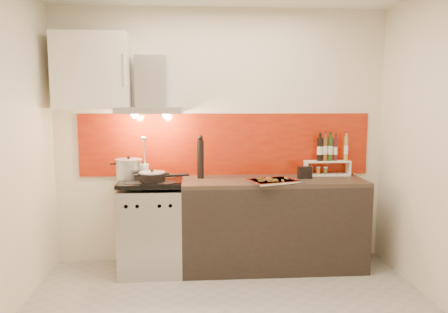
{
  "coord_description": "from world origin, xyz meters",
  "views": [
    {
      "loc": [
        -0.29,
        -3.1,
        1.67
      ],
      "look_at": [
        0.0,
        0.95,
        1.15
      ],
      "focal_mm": 35.0,
      "sensor_mm": 36.0,
      "label": 1
    }
  ],
  "objects": [
    {
      "name": "baking_tray",
      "position": [
        0.46,
        0.93,
        0.92
      ],
      "size": [
        0.52,
        0.46,
        0.03
      ],
      "color": "silver",
      "rests_on": "counter"
    },
    {
      "name": "pepper_mill",
      "position": [
        -0.22,
        1.21,
        1.11
      ],
      "size": [
        0.07,
        0.07,
        0.43
      ],
      "color": "black",
      "rests_on": "counter"
    },
    {
      "name": "counter",
      "position": [
        0.5,
        1.1,
        0.45
      ],
      "size": [
        1.8,
        0.6,
        0.9
      ],
      "color": "black",
      "rests_on": "ground"
    },
    {
      "name": "caddy_box",
      "position": [
        0.82,
        1.12,
        0.96
      ],
      "size": [
        0.15,
        0.08,
        0.12
      ],
      "primitive_type": "cube",
      "rotation": [
        0.0,
        0.0,
        0.14
      ],
      "color": "black",
      "rests_on": "counter"
    },
    {
      "name": "backsplash",
      "position": [
        0.05,
        1.39,
        1.22
      ],
      "size": [
        3.0,
        0.02,
        0.64
      ],
      "primitive_type": "cube",
      "color": "#941108",
      "rests_on": "back_wall"
    },
    {
      "name": "range_stove",
      "position": [
        -0.7,
        1.1,
        0.44
      ],
      "size": [
        0.6,
        0.6,
        0.91
      ],
      "color": "#B7B7BA",
      "rests_on": "ground"
    },
    {
      "name": "utensil_jar",
      "position": [
        -0.77,
        1.18,
        1.03
      ],
      "size": [
        0.09,
        0.14,
        0.44
      ],
      "color": "silver",
      "rests_on": "range_stove"
    },
    {
      "name": "back_wall",
      "position": [
        0.0,
        1.4,
        1.3
      ],
      "size": [
        3.4,
        0.02,
        2.6
      ],
      "primitive_type": "cube",
      "color": "silver",
      "rests_on": "ground"
    },
    {
      "name": "stock_pot",
      "position": [
        -0.92,
        1.19,
        1.01
      ],
      "size": [
        0.26,
        0.26,
        0.23
      ],
      "color": "#B7B7BA",
      "rests_on": "range_stove"
    },
    {
      "name": "upper_cabinet",
      "position": [
        -1.25,
        1.22,
        1.95
      ],
      "size": [
        0.7,
        0.35,
        0.72
      ],
      "primitive_type": "cube",
      "color": "silver",
      "rests_on": "back_wall"
    },
    {
      "name": "step_shelf",
      "position": [
        1.1,
        1.29,
        1.08
      ],
      "size": [
        0.47,
        0.13,
        0.4
      ],
      "color": "white",
      "rests_on": "counter"
    },
    {
      "name": "range_hood",
      "position": [
        -0.7,
        1.24,
        1.74
      ],
      "size": [
        0.62,
        0.5,
        0.61
      ],
      "color": "#B7B7BA",
      "rests_on": "back_wall"
    },
    {
      "name": "saute_pan",
      "position": [
        -0.67,
        1.02,
        0.96
      ],
      "size": [
        0.48,
        0.25,
        0.12
      ],
      "color": "black",
      "rests_on": "range_stove"
    }
  ]
}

